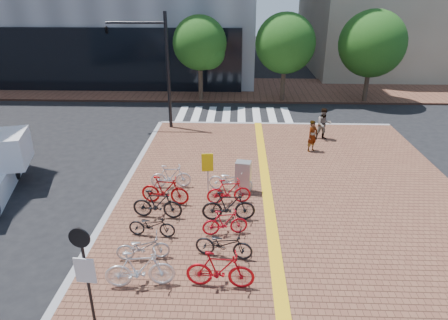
{
  "coord_description": "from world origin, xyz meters",
  "views": [
    {
      "loc": [
        0.77,
        -11.4,
        7.85
      ],
      "look_at": [
        0.22,
        3.61,
        1.3
      ],
      "focal_mm": 32.0,
      "sensor_mm": 36.0,
      "label": 1
    }
  ],
  "objects_px": {
    "bike_8": "(225,222)",
    "pedestrian_b": "(324,124)",
    "bike_0": "(140,269)",
    "notice_sign": "(84,265)",
    "bike_5": "(171,176)",
    "pedestrian_a": "(312,136)",
    "bike_2": "(152,225)",
    "bike_3": "(157,204)",
    "bike_7": "(224,244)",
    "traffic_light_pole": "(140,50)",
    "bike_4": "(165,190)",
    "yellow_sign": "(208,166)",
    "bike_6": "(220,270)",
    "bike_10": "(229,191)",
    "bike_1": "(143,247)",
    "utility_box": "(243,177)",
    "bike_11": "(231,180)",
    "bike_9": "(229,206)"
  },
  "relations": [
    {
      "from": "bike_0",
      "to": "yellow_sign",
      "type": "height_order",
      "value": "yellow_sign"
    },
    {
      "from": "bike_3",
      "to": "yellow_sign",
      "type": "relative_size",
      "value": 1.06
    },
    {
      "from": "bike_2",
      "to": "bike_8",
      "type": "distance_m",
      "value": 2.44
    },
    {
      "from": "bike_1",
      "to": "bike_5",
      "type": "xyz_separation_m",
      "value": [
        0.1,
        4.77,
        0.08
      ]
    },
    {
      "from": "bike_3",
      "to": "bike_5",
      "type": "distance_m",
      "value": 2.37
    },
    {
      "from": "bike_2",
      "to": "bike_4",
      "type": "bearing_deg",
      "value": 3.36
    },
    {
      "from": "bike_5",
      "to": "pedestrian_a",
      "type": "distance_m",
      "value": 7.76
    },
    {
      "from": "bike_6",
      "to": "pedestrian_a",
      "type": "distance_m",
      "value": 11.0
    },
    {
      "from": "bike_3",
      "to": "bike_8",
      "type": "xyz_separation_m",
      "value": [
        2.46,
        -0.98,
        -0.08
      ]
    },
    {
      "from": "bike_7",
      "to": "bike_8",
      "type": "height_order",
      "value": "bike_7"
    },
    {
      "from": "bike_4",
      "to": "pedestrian_b",
      "type": "height_order",
      "value": "pedestrian_b"
    },
    {
      "from": "bike_3",
      "to": "traffic_light_pole",
      "type": "height_order",
      "value": "traffic_light_pole"
    },
    {
      "from": "bike_3",
      "to": "notice_sign",
      "type": "height_order",
      "value": "notice_sign"
    },
    {
      "from": "bike_8",
      "to": "pedestrian_b",
      "type": "bearing_deg",
      "value": -38.22
    },
    {
      "from": "bike_0",
      "to": "bike_7",
      "type": "relative_size",
      "value": 1.07
    },
    {
      "from": "bike_2",
      "to": "notice_sign",
      "type": "height_order",
      "value": "notice_sign"
    },
    {
      "from": "bike_4",
      "to": "yellow_sign",
      "type": "xyz_separation_m",
      "value": [
        1.58,
        0.94,
        0.62
      ]
    },
    {
      "from": "bike_8",
      "to": "bike_1",
      "type": "bearing_deg",
      "value": 110.0
    },
    {
      "from": "bike_2",
      "to": "traffic_light_pole",
      "type": "height_order",
      "value": "traffic_light_pole"
    },
    {
      "from": "bike_11",
      "to": "yellow_sign",
      "type": "xyz_separation_m",
      "value": [
        -0.92,
        -0.19,
        0.7
      ]
    },
    {
      "from": "bike_4",
      "to": "bike_5",
      "type": "xyz_separation_m",
      "value": [
        0.01,
        1.34,
        -0.06
      ]
    },
    {
      "from": "bike_0",
      "to": "bike_8",
      "type": "height_order",
      "value": "bike_0"
    },
    {
      "from": "bike_9",
      "to": "traffic_light_pole",
      "type": "xyz_separation_m",
      "value": [
        -5.2,
        10.2,
        3.92
      ]
    },
    {
      "from": "bike_10",
      "to": "bike_11",
      "type": "height_order",
      "value": "bike_10"
    },
    {
      "from": "notice_sign",
      "to": "bike_4",
      "type": "bearing_deg",
      "value": 82.55
    },
    {
      "from": "bike_1",
      "to": "utility_box",
      "type": "xyz_separation_m",
      "value": [
        3.08,
        4.51,
        0.23
      ]
    },
    {
      "from": "bike_6",
      "to": "yellow_sign",
      "type": "bearing_deg",
      "value": 11.18
    },
    {
      "from": "yellow_sign",
      "to": "notice_sign",
      "type": "bearing_deg",
      "value": -108.84
    },
    {
      "from": "bike_8",
      "to": "pedestrian_b",
      "type": "relative_size",
      "value": 0.89
    },
    {
      "from": "utility_box",
      "to": "bike_4",
      "type": "bearing_deg",
      "value": -159.98
    },
    {
      "from": "bike_2",
      "to": "bike_7",
      "type": "height_order",
      "value": "bike_7"
    },
    {
      "from": "utility_box",
      "to": "traffic_light_pole",
      "type": "distance_m",
      "value": 10.56
    },
    {
      "from": "bike_0",
      "to": "notice_sign",
      "type": "bearing_deg",
      "value": 138.89
    },
    {
      "from": "utility_box",
      "to": "bike_5",
      "type": "bearing_deg",
      "value": 175.13
    },
    {
      "from": "bike_6",
      "to": "bike_10",
      "type": "height_order",
      "value": "bike_6"
    },
    {
      "from": "notice_sign",
      "to": "bike_7",
      "type": "bearing_deg",
      "value": 40.97
    },
    {
      "from": "bike_3",
      "to": "bike_4",
      "type": "distance_m",
      "value": 1.03
    },
    {
      "from": "bike_8",
      "to": "bike_11",
      "type": "height_order",
      "value": "bike_11"
    },
    {
      "from": "bike_2",
      "to": "bike_10",
      "type": "xyz_separation_m",
      "value": [
        2.51,
        2.3,
        0.09
      ]
    },
    {
      "from": "bike_2",
      "to": "bike_10",
      "type": "bearing_deg",
      "value": -42.42
    },
    {
      "from": "bike_4",
      "to": "bike_5",
      "type": "relative_size",
      "value": 1.13
    },
    {
      "from": "bike_8",
      "to": "notice_sign",
      "type": "xyz_separation_m",
      "value": [
        -3.15,
        -3.96,
        1.28
      ]
    },
    {
      "from": "bike_8",
      "to": "pedestrian_a",
      "type": "bearing_deg",
      "value": -38.49
    },
    {
      "from": "bike_1",
      "to": "bike_6",
      "type": "relative_size",
      "value": 0.85
    },
    {
      "from": "bike_7",
      "to": "traffic_light_pole",
      "type": "height_order",
      "value": "traffic_light_pole"
    },
    {
      "from": "bike_3",
      "to": "utility_box",
      "type": "bearing_deg",
      "value": -51.16
    },
    {
      "from": "bike_2",
      "to": "pedestrian_b",
      "type": "height_order",
      "value": "pedestrian_b"
    },
    {
      "from": "traffic_light_pole",
      "to": "bike_2",
      "type": "bearing_deg",
      "value": -76.69
    },
    {
      "from": "bike_5",
      "to": "bike_8",
      "type": "bearing_deg",
      "value": -150.39
    },
    {
      "from": "bike_1",
      "to": "bike_3",
      "type": "bearing_deg",
      "value": -8.37
    }
  ]
}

